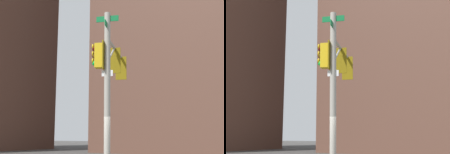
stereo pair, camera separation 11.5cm
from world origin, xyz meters
TOP-DOWN VIEW (x-y plane):
  - signal_pole_assembly at (-1.30, -0.06)m, footprint 4.39×1.93m

SIDE VIEW (x-z plane):
  - signal_pole_assembly at x=-1.30m, z-range 1.04..7.78m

